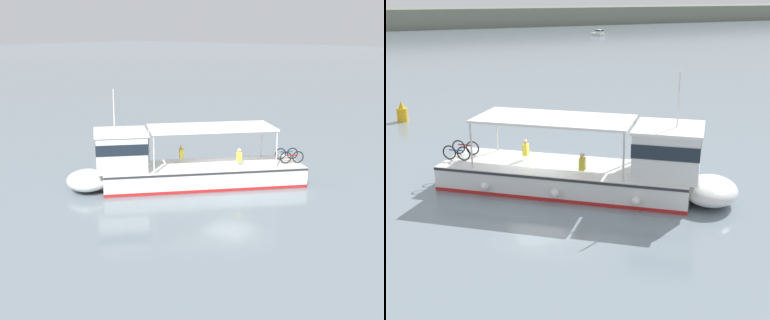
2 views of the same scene
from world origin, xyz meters
TOP-DOWN VIEW (x-y plane):
  - ground_plane at (0.00, 0.00)m, footprint 400.00×400.00m
  - ferry_main at (1.81, -2.49)m, footprint 11.55×10.77m
  - motorboat_far_right at (46.20, 77.00)m, footprint 1.59×3.69m
  - channel_buoy at (-3.55, 15.23)m, footprint 0.70×0.70m

SIDE VIEW (x-z plane):
  - ground_plane at x=0.00m, z-range 0.00..0.00m
  - motorboat_far_right at x=46.20m, z-range -0.09..1.17m
  - channel_buoy at x=-3.55m, z-range -0.13..1.27m
  - ferry_main at x=1.81m, z-range -1.65..3.67m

